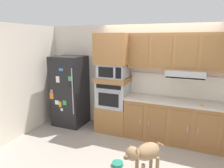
{
  "coord_description": "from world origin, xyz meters",
  "views": [
    {
      "loc": [
        0.84,
        -3.5,
        2.18
      ],
      "look_at": [
        -0.87,
        0.56,
        1.19
      ],
      "focal_mm": 32.38,
      "sensor_mm": 36.0,
      "label": 1
    }
  ],
  "objects_px": {
    "refrigerator": "(70,91)",
    "built_in_oven": "(113,94)",
    "screwdriver": "(203,105)",
    "dog_food_bowl": "(117,164)",
    "dog": "(144,153)",
    "microwave": "(113,71)"
  },
  "relations": [
    {
      "from": "screwdriver",
      "to": "refrigerator",
      "type": "bearing_deg",
      "value": 178.36
    },
    {
      "from": "built_in_oven",
      "to": "dog",
      "type": "xyz_separation_m",
      "value": [
        1.13,
        -1.48,
        -0.44
      ]
    },
    {
      "from": "built_in_oven",
      "to": "dog",
      "type": "bearing_deg",
      "value": -52.59
    },
    {
      "from": "built_in_oven",
      "to": "dog_food_bowl",
      "type": "distance_m",
      "value": 1.69
    },
    {
      "from": "screwdriver",
      "to": "dog",
      "type": "xyz_separation_m",
      "value": [
        -0.8,
        -1.32,
        -0.48
      ]
    },
    {
      "from": "refrigerator",
      "to": "dog",
      "type": "distance_m",
      "value": 2.74
    },
    {
      "from": "dog",
      "to": "dog_food_bowl",
      "type": "bearing_deg",
      "value": -76.24
    },
    {
      "from": "refrigerator",
      "to": "dog_food_bowl",
      "type": "distance_m",
      "value": 2.34
    },
    {
      "from": "refrigerator",
      "to": "screwdriver",
      "type": "relative_size",
      "value": 11.36
    },
    {
      "from": "microwave",
      "to": "dog_food_bowl",
      "type": "height_order",
      "value": "microwave"
    },
    {
      "from": "refrigerator",
      "to": "dog_food_bowl",
      "type": "bearing_deg",
      "value": -34.67
    },
    {
      "from": "microwave",
      "to": "dog_food_bowl",
      "type": "bearing_deg",
      "value": -64.59
    },
    {
      "from": "refrigerator",
      "to": "built_in_oven",
      "type": "xyz_separation_m",
      "value": [
        1.17,
        0.07,
        0.02
      ]
    },
    {
      "from": "microwave",
      "to": "dog",
      "type": "xyz_separation_m",
      "value": [
        1.13,
        -1.48,
        -1.0
      ]
    },
    {
      "from": "screwdriver",
      "to": "dog_food_bowl",
      "type": "bearing_deg",
      "value": -138.71
    },
    {
      "from": "microwave",
      "to": "screwdriver",
      "type": "bearing_deg",
      "value": -4.63
    },
    {
      "from": "refrigerator",
      "to": "dog",
      "type": "bearing_deg",
      "value": -31.51
    },
    {
      "from": "screwdriver",
      "to": "microwave",
      "type": "bearing_deg",
      "value": 175.37
    },
    {
      "from": "microwave",
      "to": "dog_food_bowl",
      "type": "xyz_separation_m",
      "value": [
        0.62,
        -1.31,
        -1.43
      ]
    },
    {
      "from": "screwdriver",
      "to": "dog_food_bowl",
      "type": "xyz_separation_m",
      "value": [
        -1.31,
        -1.15,
        -0.9
      ]
    },
    {
      "from": "dog_food_bowl",
      "to": "screwdriver",
      "type": "bearing_deg",
      "value": 41.29
    },
    {
      "from": "built_in_oven",
      "to": "dog",
      "type": "height_order",
      "value": "built_in_oven"
    }
  ]
}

